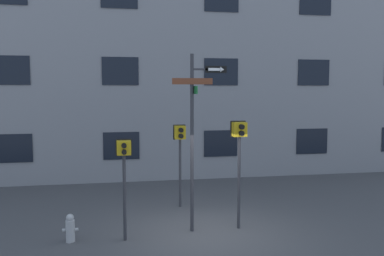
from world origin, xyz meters
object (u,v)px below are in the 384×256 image
pedestrian_signal_across (180,142)px  street_sign_pole (195,128)px  pedestrian_signal_left (124,162)px  fire_hydrant (70,228)px  pedestrian_signal_right (239,144)px

pedestrian_signal_across → street_sign_pole: bearing=-89.7°
pedestrian_signal_left → fire_hydrant: bearing=173.9°
pedestrian_signal_left → pedestrian_signal_across: pedestrian_signal_across is taller
street_sign_pole → pedestrian_signal_right: bearing=-0.5°
pedestrian_signal_left → street_sign_pole: bearing=11.6°
pedestrian_signal_right → fire_hydrant: size_ratio=4.16×
pedestrian_signal_left → pedestrian_signal_across: bearing=56.4°
pedestrian_signal_right → fire_hydrant: pedestrian_signal_right is taller
street_sign_pole → pedestrian_signal_across: bearing=90.3°
pedestrian_signal_left → fire_hydrant: (-1.29, 0.14, -1.60)m
pedestrian_signal_across → fire_hydrant: pedestrian_signal_across is taller
pedestrian_signal_right → fire_hydrant: (-4.26, -0.22, -1.91)m
street_sign_pole → pedestrian_signal_across: size_ratio=1.77×
pedestrian_signal_right → street_sign_pole: bearing=179.5°
pedestrian_signal_left → pedestrian_signal_right: 3.01m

